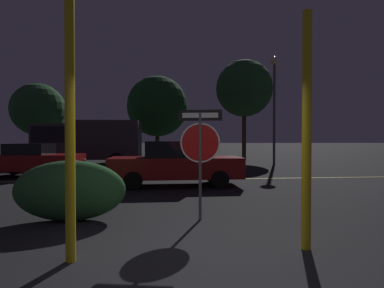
% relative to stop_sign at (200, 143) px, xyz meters
% --- Properties ---
extents(ground_plane, '(260.00, 260.00, 0.00)m').
position_rel_stop_sign_xyz_m(ground_plane, '(-0.34, -1.98, -1.57)').
color(ground_plane, black).
extents(road_center_stripe, '(35.21, 0.12, 0.01)m').
position_rel_stop_sign_xyz_m(road_center_stripe, '(-0.34, 6.13, -1.57)').
color(road_center_stripe, gold).
rests_on(road_center_stripe, ground_plane).
extents(stop_sign, '(0.87, 0.18, 2.23)m').
position_rel_stop_sign_xyz_m(stop_sign, '(0.00, 0.00, 0.00)').
color(stop_sign, '#4C4C51').
rests_on(stop_sign, ground_plane).
extents(yellow_pole_left, '(0.13, 0.13, 3.51)m').
position_rel_stop_sign_xyz_m(yellow_pole_left, '(-1.98, -1.88, 0.19)').
color(yellow_pole_left, yellow).
rests_on(yellow_pole_left, ground_plane).
extents(yellow_pole_right, '(0.14, 0.14, 3.53)m').
position_rel_stop_sign_xyz_m(yellow_pole_right, '(1.37, -1.75, 0.19)').
color(yellow_pole_right, yellow).
rests_on(yellow_pole_right, ground_plane).
extents(hedge_bush_1, '(2.19, 0.82, 1.21)m').
position_rel_stop_sign_xyz_m(hedge_bush_1, '(-2.60, 0.20, -0.96)').
color(hedge_bush_1, '#2D6633').
rests_on(hedge_bush_1, ground_plane).
extents(passing_car_1, '(4.20, 2.08, 1.46)m').
position_rel_stop_sign_xyz_m(passing_car_1, '(-6.45, 7.77, -0.84)').
color(passing_car_1, maroon).
rests_on(passing_car_1, ground_plane).
extents(passing_car_2, '(4.66, 1.83, 1.57)m').
position_rel_stop_sign_xyz_m(passing_car_2, '(-0.31, 4.54, -0.80)').
color(passing_car_2, maroon).
rests_on(passing_car_2, ground_plane).
extents(delivery_truck, '(6.48, 2.59, 2.80)m').
position_rel_stop_sign_xyz_m(delivery_truck, '(-5.54, 13.48, 0.02)').
color(delivery_truck, '#2D2D33').
rests_on(delivery_truck, ground_plane).
extents(street_lamp, '(0.54, 0.54, 6.98)m').
position_rel_stop_sign_xyz_m(street_lamp, '(6.43, 12.72, 3.34)').
color(street_lamp, '#4C4C51').
rests_on(street_lamp, ground_plane).
extents(tree_0, '(4.04, 4.04, 5.98)m').
position_rel_stop_sign_xyz_m(tree_0, '(-10.36, 18.36, 2.38)').
color(tree_0, '#422D1E').
rests_on(tree_0, ground_plane).
extents(tree_1, '(4.96, 4.96, 6.83)m').
position_rel_stop_sign_xyz_m(tree_1, '(-1.17, 18.76, 2.77)').
color(tree_1, '#422D1E').
rests_on(tree_1, ground_plane).
extents(tree_2, '(4.40, 4.40, 7.80)m').
position_rel_stop_sign_xyz_m(tree_2, '(5.57, 16.79, 4.01)').
color(tree_2, '#422D1E').
rests_on(tree_2, ground_plane).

